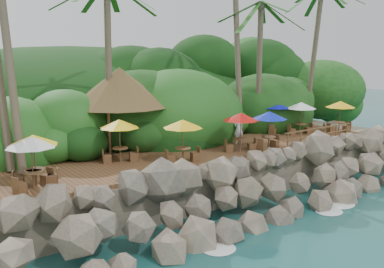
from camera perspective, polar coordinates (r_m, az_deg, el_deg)
ground at (r=20.00m, az=10.42°, el=-12.27°), size 140.00×140.00×0.00m
land_base at (r=32.28m, az=-10.52°, el=-1.40°), size 32.00×25.20×2.10m
jungle_hill at (r=39.26m, az=-15.23°, el=-1.00°), size 44.80×28.00×15.40m
seawall at (r=20.92m, az=6.53°, el=-7.74°), size 29.00×4.00×2.30m
terrace at (r=23.60m, az=-0.00°, el=-2.86°), size 26.00×5.00×0.20m
jungle_foliage at (r=31.64m, az=-9.67°, el=-3.58°), size 44.00×16.00×12.00m
foam_line at (r=20.18m, az=9.79°, el=-11.94°), size 25.20×0.80×0.06m
palapa at (r=24.87m, az=-9.44°, el=6.08°), size 5.60×5.60×4.60m
dining_clusters at (r=23.37m, az=0.83°, el=1.73°), size 25.42×5.19×2.16m
railing at (r=27.12m, az=16.29°, el=0.02°), size 6.10×0.10×1.00m
waiter at (r=26.09m, az=6.13°, el=0.67°), size 0.68×0.46×1.83m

